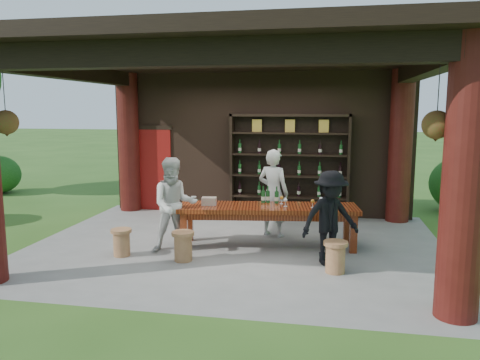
% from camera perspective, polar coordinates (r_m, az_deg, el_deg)
% --- Properties ---
extents(ground, '(90.00, 90.00, 0.00)m').
position_cam_1_polar(ground, '(8.59, -0.50, -8.00)').
color(ground, '#2D5119').
rests_on(ground, ground).
extents(pavilion, '(7.50, 6.00, 3.60)m').
position_cam_1_polar(pavilion, '(8.66, -0.05, 6.45)').
color(pavilion, slate).
rests_on(pavilion, ground).
extents(wine_shelf, '(2.68, 0.41, 2.36)m').
position_cam_1_polar(wine_shelf, '(10.64, 6.01, 1.69)').
color(wine_shelf, black).
rests_on(wine_shelf, ground).
extents(tasting_table, '(3.26, 1.24, 0.75)m').
position_cam_1_polar(tasting_table, '(8.42, 3.43, -3.94)').
color(tasting_table, '#4F190B').
rests_on(tasting_table, ground).
extents(stool_near_left, '(0.37, 0.37, 0.49)m').
position_cam_1_polar(stool_near_left, '(7.76, -6.95, -7.91)').
color(stool_near_left, brown).
rests_on(stool_near_left, ground).
extents(stool_near_right, '(0.37, 0.37, 0.49)m').
position_cam_1_polar(stool_near_right, '(7.31, 11.55, -9.08)').
color(stool_near_right, brown).
rests_on(stool_near_right, ground).
extents(stool_far_left, '(0.35, 0.35, 0.46)m').
position_cam_1_polar(stool_far_left, '(8.21, -14.24, -7.30)').
color(stool_far_left, brown).
rests_on(stool_far_left, ground).
extents(host, '(0.72, 0.59, 1.70)m').
position_cam_1_polar(host, '(9.08, 4.07, -1.59)').
color(host, beige).
rests_on(host, ground).
extents(guest_woman, '(0.98, 0.89, 1.64)m').
position_cam_1_polar(guest_woman, '(8.17, -8.00, -3.01)').
color(guest_woman, beige).
rests_on(guest_woman, ground).
extents(guest_man, '(1.12, 0.95, 1.51)m').
position_cam_1_polar(guest_man, '(7.57, 10.94, -4.55)').
color(guest_man, black).
rests_on(guest_man, ground).
extents(table_bottles, '(0.33, 0.11, 0.31)m').
position_cam_1_polar(table_bottles, '(8.62, 3.58, -1.77)').
color(table_bottles, '#194C1E').
rests_on(table_bottles, tasting_table).
extents(table_glasses, '(0.78, 0.33, 0.15)m').
position_cam_1_polar(table_glasses, '(8.43, 7.34, -2.63)').
color(table_glasses, silver).
rests_on(table_glasses, tasting_table).
extents(napkin_basket, '(0.28, 0.21, 0.14)m').
position_cam_1_polar(napkin_basket, '(8.44, -3.80, -2.60)').
color(napkin_basket, '#BF6672').
rests_on(napkin_basket, tasting_table).
extents(shrubs, '(17.13, 8.08, 1.36)m').
position_cam_1_polar(shrubs, '(9.04, 11.30, -3.67)').
color(shrubs, '#194C14').
rests_on(shrubs, ground).
extents(trees, '(21.43, 8.91, 4.80)m').
position_cam_1_polar(trees, '(9.51, 22.15, 13.49)').
color(trees, '#3F2819').
rests_on(trees, ground).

